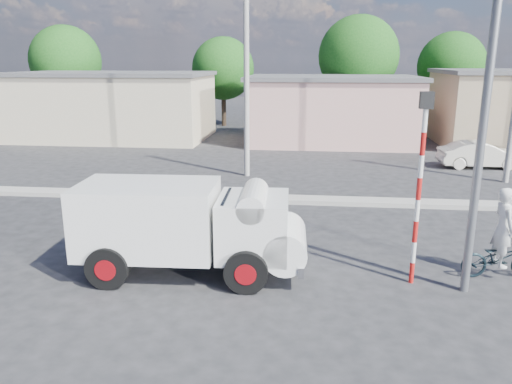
# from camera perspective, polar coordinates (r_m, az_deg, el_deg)

# --- Properties ---
(ground_plane) EXTENTS (120.00, 120.00, 0.00)m
(ground_plane) POSITION_cam_1_polar(r_m,az_deg,el_deg) (10.75, 1.38, -12.87)
(ground_plane) COLOR #262628
(ground_plane) RESTS_ON ground
(median) EXTENTS (40.00, 0.80, 0.16)m
(median) POSITION_cam_1_polar(r_m,az_deg,el_deg) (18.17, 3.59, -0.85)
(median) COLOR #99968E
(median) RESTS_ON ground
(truck) EXTENTS (5.42, 2.33, 2.21)m
(truck) POSITION_cam_1_polar(r_m,az_deg,el_deg) (11.89, -7.39, -3.78)
(truck) COLOR black
(truck) RESTS_ON ground
(bicycle) EXTENTS (1.88, 0.88, 0.95)m
(bicycle) POSITION_cam_1_polar(r_m,az_deg,el_deg) (13.18, 26.04, -6.80)
(bicycle) COLOR black
(bicycle) RESTS_ON ground
(cyclist) EXTENTS (0.54, 0.74, 1.89)m
(cyclist) POSITION_cam_1_polar(r_m,az_deg,el_deg) (13.03, 26.28, -4.88)
(cyclist) COLOR silver
(cyclist) RESTS_ON ground
(car_cream) EXTENTS (3.88, 1.54, 1.26)m
(car_cream) POSITION_cam_1_polar(r_m,az_deg,el_deg) (26.05, 24.27, 3.91)
(car_cream) COLOR silver
(car_cream) RESTS_ON ground
(traffic_pole) EXTENTS (0.28, 0.18, 4.36)m
(traffic_pole) POSITION_cam_1_polar(r_m,az_deg,el_deg) (11.49, 18.27, 2.02)
(traffic_pole) COLOR red
(traffic_pole) RESTS_ON ground
(streetlight) EXTENTS (2.34, 0.22, 9.00)m
(streetlight) POSITION_cam_1_polar(r_m,az_deg,el_deg) (11.18, 24.42, 13.39)
(streetlight) COLOR slate
(streetlight) RESTS_ON ground
(building_row) EXTENTS (37.80, 7.30, 4.44)m
(building_row) POSITION_cam_1_polar(r_m,az_deg,el_deg) (31.61, 6.97, 9.59)
(building_row) COLOR beige
(building_row) RESTS_ON ground
(tree_row) EXTENTS (51.24, 7.43, 8.42)m
(tree_row) POSITION_cam_1_polar(r_m,az_deg,el_deg) (38.58, 16.81, 14.23)
(tree_row) COLOR #38281E
(tree_row) RESTS_ON ground
(utility_poles) EXTENTS (35.40, 0.24, 8.00)m
(utility_poles) POSITION_cam_1_polar(r_m,az_deg,el_deg) (21.63, 13.15, 12.05)
(utility_poles) COLOR #99968E
(utility_poles) RESTS_ON ground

